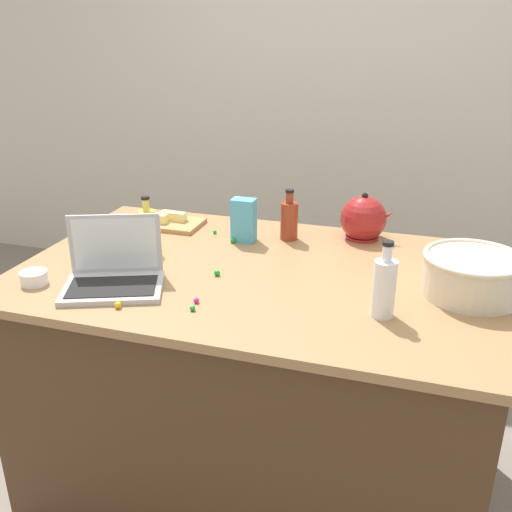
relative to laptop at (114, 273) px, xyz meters
name	(u,v)px	position (x,y,z in m)	size (l,w,h in m)	color
ground_plane	(256,472)	(0.40, 0.26, -0.95)	(12.00, 12.00, 0.00)	slate
wall_back	(349,91)	(0.40, 2.18, 0.35)	(8.00, 0.10, 2.60)	beige
island_counter	(256,379)	(0.40, 0.26, -0.50)	(1.63, 1.04, 0.90)	#4C331E
laptop	(114,273)	(0.00, 0.00, 0.00)	(0.37, 0.33, 0.22)	#B7B7BC
mixing_bowl_large	(472,274)	(1.10, 0.27, 0.02)	(0.31, 0.31, 0.14)	beige
bottle_soy	(289,219)	(0.43, 0.59, 0.03)	(0.07, 0.07, 0.20)	maroon
bottle_vinegar	(384,287)	(0.85, 0.05, 0.05)	(0.07, 0.07, 0.23)	white
bottle_oil	(148,229)	(-0.04, 0.31, 0.04)	(0.06, 0.06, 0.21)	#DBC64C
kettle	(363,219)	(0.71, 0.69, 0.03)	(0.21, 0.18, 0.20)	maroon
cutting_board	(165,223)	(-0.11, 0.60, -0.04)	(0.31, 0.18, 0.02)	#AD7F4C
butter_stick_left	(155,218)	(-0.14, 0.57, -0.01)	(0.11, 0.04, 0.04)	#F4E58C
butter_stick_right	(174,216)	(-0.08, 0.62, -0.01)	(0.11, 0.04, 0.04)	#F4E58C
ramekin_small	(115,235)	(-0.21, 0.37, -0.02)	(0.09, 0.09, 0.05)	white
ramekin_medium	(34,278)	(-0.26, -0.07, -0.02)	(0.09, 0.09, 0.04)	white
candy_bag	(244,220)	(0.27, 0.52, 0.04)	(0.09, 0.06, 0.17)	#4CA5CC
candy_0	(215,232)	(0.13, 0.56, -0.04)	(0.02, 0.02, 0.02)	green
candy_1	(233,240)	(0.24, 0.48, -0.04)	(0.02, 0.02, 0.02)	green
candy_2	(196,300)	(0.30, -0.04, -0.04)	(0.02, 0.02, 0.02)	#CC3399
candy_3	(193,308)	(0.31, -0.09, -0.04)	(0.02, 0.02, 0.02)	green
candy_4	(118,305)	(0.09, -0.14, -0.04)	(0.02, 0.02, 0.02)	yellow
candy_5	(380,315)	(0.84, 0.04, -0.04)	(0.02, 0.02, 0.02)	green
candy_6	(217,273)	(0.29, 0.17, -0.04)	(0.02, 0.02, 0.02)	green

